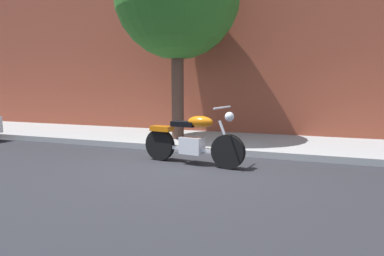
{
  "coord_description": "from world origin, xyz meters",
  "views": [
    {
      "loc": [
        2.37,
        -5.52,
        1.47
      ],
      "look_at": [
        0.18,
        0.34,
        0.71
      ],
      "focal_mm": 30.94,
      "sensor_mm": 36.0,
      "label": 1
    }
  ],
  "objects": [
    {
      "name": "building_facade",
      "position": [
        0.0,
        4.36,
        3.51
      ],
      "size": [
        24.27,
        0.5,
        7.01
      ],
      "primitive_type": "cube",
      "color": "brown",
      "rests_on": "ground"
    },
    {
      "name": "sidewalk",
      "position": [
        0.0,
        2.74,
        0.07
      ],
      "size": [
        24.27,
        2.73,
        0.14
      ],
      "primitive_type": "cube",
      "color": "#9C9C9C",
      "rests_on": "ground"
    },
    {
      "name": "motorcycle",
      "position": [
        0.18,
        0.35,
        0.46
      ],
      "size": [
        2.12,
        0.74,
        1.13
      ],
      "color": "black",
      "rests_on": "ground"
    },
    {
      "name": "ground_plane",
      "position": [
        0.0,
        0.0,
        0.0
      ],
      "size": [
        60.0,
        60.0,
        0.0
      ],
      "primitive_type": "plane",
      "color": "#28282D"
    }
  ]
}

